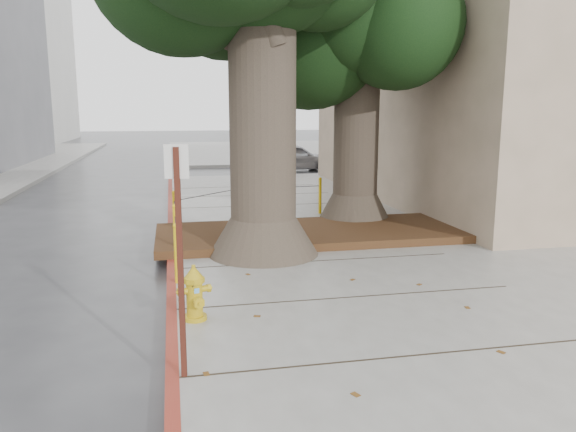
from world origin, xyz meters
The scene contains 14 objects.
ground centered at (0.00, 0.00, 0.00)m, with size 140.00×140.00×0.00m, color #28282B.
sidewalk_main centered at (6.00, 2.50, 0.07)m, with size 16.00×26.00×0.15m, color slate.
sidewalk_far centered at (6.00, 30.00, 0.07)m, with size 16.00×20.00×0.15m, color slate.
curb_red centered at (-2.00, 2.50, 0.07)m, with size 0.14×26.00×0.16m, color maroon.
planter_bed centered at (0.90, 3.90, 0.23)m, with size 6.40×2.60×0.16m, color black.
building_corner centered at (10.00, 8.50, 5.00)m, with size 12.00×13.00×10.00m, color tan.
building_side_white centered at (16.00, 26.00, 4.50)m, with size 10.00×10.00×9.00m, color silver.
building_side_grey centered at (22.00, 32.00, 6.00)m, with size 12.00×14.00×12.00m, color slate.
tree_far centered at (2.64, 5.32, 5.02)m, with size 4.50×3.80×7.17m.
bollard_ring centered at (-0.87, 4.38, 0.66)m, with size 3.79×5.39×0.95m.
fire_hydrant centered at (-1.70, -0.43, 0.50)m, with size 0.39×0.37×0.72m.
signpost centered at (-1.88, -1.97, 1.47)m, with size 0.23×0.06×2.33m.
car_silver centered at (3.58, 17.91, 0.63)m, with size 1.50×3.73×1.27m, color #9B9BA0.
car_red centered at (8.04, 18.11, 0.65)m, with size 1.39×3.97×1.31m, color #990F0D.
Camera 1 is at (-1.92, -7.35, 2.80)m, focal length 35.00 mm.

